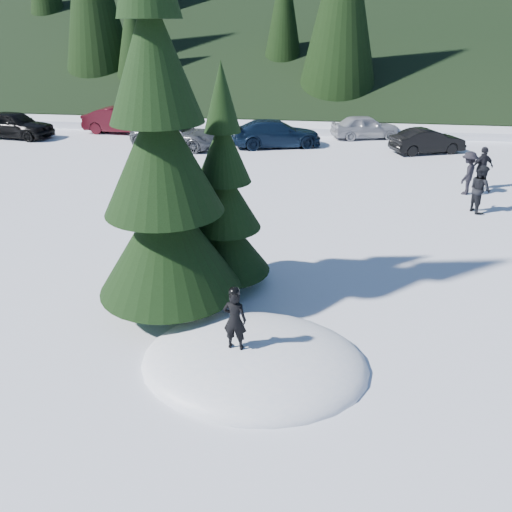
# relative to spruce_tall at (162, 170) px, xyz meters

# --- Properties ---
(ground) EXTENTS (200.00, 200.00, 0.00)m
(ground) POSITION_rel_spruce_tall_xyz_m (2.20, -1.80, -3.32)
(ground) COLOR white
(ground) RESTS_ON ground
(snow_mound) EXTENTS (4.48, 3.52, 0.96)m
(snow_mound) POSITION_rel_spruce_tall_xyz_m (2.20, -1.80, -3.32)
(snow_mound) COLOR white
(snow_mound) RESTS_ON ground
(spruce_tall) EXTENTS (3.20, 3.20, 8.60)m
(spruce_tall) POSITION_rel_spruce_tall_xyz_m (0.00, 0.00, 0.00)
(spruce_tall) COLOR black
(spruce_tall) RESTS_ON ground
(spruce_short) EXTENTS (2.20, 2.20, 5.37)m
(spruce_short) POSITION_rel_spruce_tall_xyz_m (1.00, 1.40, -1.22)
(spruce_short) COLOR black
(spruce_short) RESTS_ON ground
(child_skier) EXTENTS (0.47, 0.34, 1.22)m
(child_skier) POSITION_rel_spruce_tall_xyz_m (1.86, -1.99, -2.23)
(child_skier) COLOR black
(child_skier) RESTS_ON snow_mound
(adult_0) EXTENTS (0.84, 0.96, 1.67)m
(adult_0) POSITION_rel_spruce_tall_xyz_m (8.69, 7.96, -2.49)
(adult_0) COLOR black
(adult_0) RESTS_ON ground
(adult_1) EXTENTS (1.07, 0.79, 1.69)m
(adult_1) POSITION_rel_spruce_tall_xyz_m (9.48, 10.87, -2.48)
(adult_1) COLOR black
(adult_1) RESTS_ON ground
(adult_2) EXTENTS (1.04, 1.23, 1.66)m
(adult_2) POSITION_rel_spruce_tall_xyz_m (8.74, 10.03, -2.49)
(adult_2) COLOR black
(adult_2) RESTS_ON ground
(car_0) EXTENTS (4.69, 2.37, 1.53)m
(car_0) POSITION_rel_spruce_tall_xyz_m (-14.64, 17.17, -2.55)
(car_0) COLOR black
(car_0) RESTS_ON ground
(car_1) EXTENTS (4.63, 1.82, 1.50)m
(car_1) POSITION_rel_spruce_tall_xyz_m (-9.08, 19.44, -2.57)
(car_1) COLOR #360910
(car_1) RESTS_ON ground
(car_2) EXTENTS (5.06, 2.90, 1.33)m
(car_2) POSITION_rel_spruce_tall_xyz_m (-4.64, 16.08, -2.65)
(car_2) COLOR #4D5054
(car_2) RESTS_ON ground
(car_3) EXTENTS (5.20, 3.30, 1.40)m
(car_3) POSITION_rel_spruce_tall_xyz_m (0.52, 17.15, -2.62)
(car_3) COLOR black
(car_3) RESTS_ON ground
(car_4) EXTENTS (4.17, 2.58, 1.33)m
(car_4) POSITION_rel_spruce_tall_xyz_m (5.38, 19.99, -2.66)
(car_4) COLOR #9D9FA5
(car_4) RESTS_ON ground
(car_5) EXTENTS (3.94, 2.57, 1.23)m
(car_5) POSITION_rel_spruce_tall_xyz_m (8.34, 16.81, -2.71)
(car_5) COLOR black
(car_5) RESTS_ON ground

